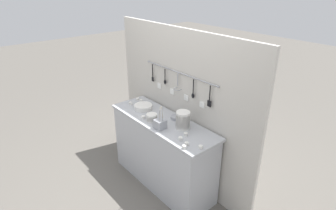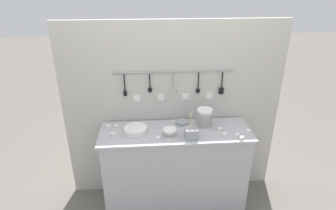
% 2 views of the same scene
% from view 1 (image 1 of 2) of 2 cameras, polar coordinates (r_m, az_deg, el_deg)
% --- Properties ---
extents(ground_plane, '(20.00, 20.00, 0.00)m').
position_cam_1_polar(ground_plane, '(3.88, -1.03, -15.19)').
color(ground_plane, '#666059').
extents(counter, '(1.54, 0.51, 0.92)m').
position_cam_1_polar(counter, '(3.60, -1.08, -9.55)').
color(counter, '#ADAFB5').
rests_on(counter, ground).
extents(back_wall, '(2.34, 0.11, 1.98)m').
position_cam_1_polar(back_wall, '(3.50, 2.51, -0.67)').
color(back_wall, '#BCB7AD').
rests_on(back_wall, ground).
extents(bowl_stack_back_corner, '(0.13, 0.13, 0.09)m').
position_cam_1_polar(bowl_stack_back_corner, '(3.33, -3.32, -2.54)').
color(bowl_stack_back_corner, silver).
rests_on(bowl_stack_back_corner, counter).
extents(bowl_stack_tall_left, '(0.16, 0.16, 0.21)m').
position_cam_1_polar(bowl_stack_tall_left, '(3.15, 3.06, -3.08)').
color(bowl_stack_tall_left, silver).
rests_on(bowl_stack_tall_left, counter).
extents(plate_stack, '(0.23, 0.23, 0.06)m').
position_cam_1_polar(plate_stack, '(3.64, -5.05, -0.37)').
color(plate_stack, silver).
rests_on(plate_stack, counter).
extents(steel_mixing_bowl, '(0.13, 0.13, 0.04)m').
position_cam_1_polar(steel_mixing_bowl, '(3.38, 1.59, -2.56)').
color(steel_mixing_bowl, '#93969E').
rests_on(steel_mixing_bowl, counter).
extents(cutlery_caddy, '(0.12, 0.12, 0.27)m').
position_cam_1_polar(cutlery_caddy, '(3.17, -1.63, -3.86)').
color(cutlery_caddy, '#93969E').
rests_on(cutlery_caddy, counter).
extents(cup_front_left, '(0.04, 0.04, 0.04)m').
position_cam_1_polar(cup_front_left, '(2.84, 3.34, -8.50)').
color(cup_front_left, silver).
rests_on(cup_front_left, counter).
extents(cup_centre, '(0.04, 0.04, 0.04)m').
position_cam_1_polar(cup_centre, '(3.91, -6.22, 1.24)').
color(cup_centre, silver).
rests_on(cup_centre, counter).
extents(cup_edge_far, '(0.04, 0.04, 0.04)m').
position_cam_1_polar(cup_edge_far, '(2.89, 3.80, -7.89)').
color(cup_edge_far, silver).
rests_on(cup_edge_far, counter).
extents(cup_by_caddy, '(0.04, 0.04, 0.04)m').
position_cam_1_polar(cup_by_caddy, '(3.85, -5.57, 0.87)').
color(cup_by_caddy, silver).
rests_on(cup_by_caddy, counter).
extents(cup_beside_plates, '(0.04, 0.04, 0.04)m').
position_cam_1_polar(cup_beside_plates, '(3.79, -7.63, 0.33)').
color(cup_beside_plates, silver).
rests_on(cup_beside_plates, counter).
extents(cup_edge_near, '(0.04, 0.04, 0.04)m').
position_cam_1_polar(cup_edge_near, '(2.97, 2.55, -6.83)').
color(cup_edge_near, silver).
rests_on(cup_edge_near, counter).
extents(cup_mid_row, '(0.04, 0.04, 0.04)m').
position_cam_1_polar(cup_mid_row, '(2.85, 6.63, -8.51)').
color(cup_mid_row, silver).
rests_on(cup_mid_row, counter).
extents(cup_back_left, '(0.04, 0.04, 0.04)m').
position_cam_1_polar(cup_back_left, '(3.40, -5.05, -2.48)').
color(cup_back_left, silver).
rests_on(cup_back_left, counter).
extents(cup_back_right, '(0.04, 0.04, 0.04)m').
position_cam_1_polar(cup_back_right, '(3.05, 3.63, -5.94)').
color(cup_back_right, silver).
rests_on(cup_back_right, counter).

